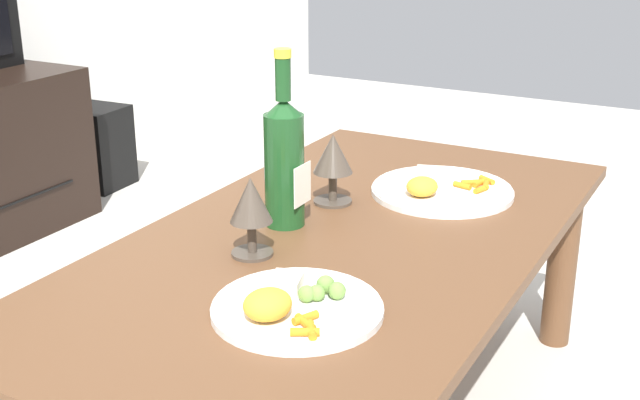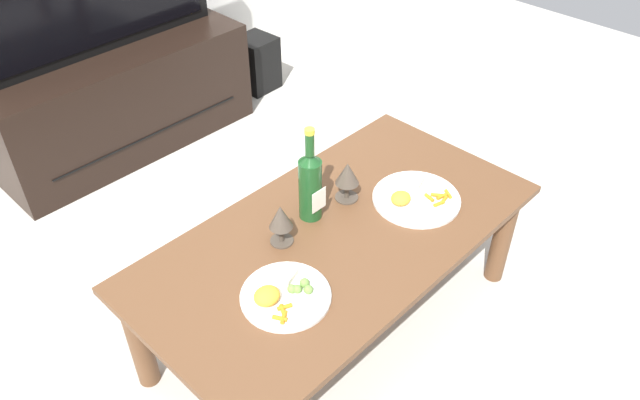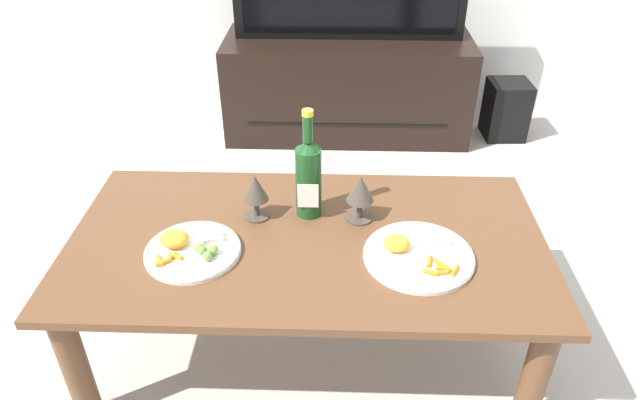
{
  "view_description": "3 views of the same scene",
  "coord_description": "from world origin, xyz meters",
  "px_view_note": "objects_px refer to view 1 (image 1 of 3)",
  "views": [
    {
      "loc": [
        -1.27,
        -0.65,
        1.03
      ],
      "look_at": [
        -0.04,
        0.03,
        0.52
      ],
      "focal_mm": 46.96,
      "sensor_mm": 36.0,
      "label": 1
    },
    {
      "loc": [
        -1.08,
        -0.97,
        1.76
      ],
      "look_at": [
        0.01,
        0.08,
        0.52
      ],
      "focal_mm": 34.62,
      "sensor_mm": 36.0,
      "label": 2
    },
    {
      "loc": [
        0.08,
        -1.27,
        1.42
      ],
      "look_at": [
        0.04,
        0.06,
        0.53
      ],
      "focal_mm": 32.01,
      "sensor_mm": 36.0,
      "label": 3
    }
  ],
  "objects_px": {
    "goblet_left": "(251,204)",
    "dinner_plate_right": "(441,189)",
    "dining_table": "(341,270)",
    "wine_bottle": "(284,158)",
    "dinner_plate_left": "(294,306)",
    "goblet_right": "(333,158)",
    "floor_speaker": "(97,147)"
  },
  "relations": [
    {
      "from": "floor_speaker",
      "to": "goblet_left",
      "type": "distance_m",
      "value": 1.85
    },
    {
      "from": "dining_table",
      "to": "floor_speaker",
      "type": "height_order",
      "value": "dining_table"
    },
    {
      "from": "floor_speaker",
      "to": "dinner_plate_right",
      "type": "bearing_deg",
      "value": -115.62
    },
    {
      "from": "wine_bottle",
      "to": "goblet_right",
      "type": "xyz_separation_m",
      "value": [
        0.15,
        -0.02,
        -0.04
      ]
    },
    {
      "from": "dinner_plate_left",
      "to": "wine_bottle",
      "type": "bearing_deg",
      "value": 33.05
    },
    {
      "from": "dining_table",
      "to": "goblet_right",
      "type": "relative_size",
      "value": 9.26
    },
    {
      "from": "dinner_plate_left",
      "to": "dinner_plate_right",
      "type": "relative_size",
      "value": 0.87
    },
    {
      "from": "floor_speaker",
      "to": "goblet_right",
      "type": "xyz_separation_m",
      "value": [
        -0.82,
        -1.43,
        0.39
      ]
    },
    {
      "from": "floor_speaker",
      "to": "dinner_plate_left",
      "type": "height_order",
      "value": "dinner_plate_left"
    },
    {
      "from": "wine_bottle",
      "to": "dinner_plate_right",
      "type": "relative_size",
      "value": 1.13
    },
    {
      "from": "goblet_right",
      "to": "dinner_plate_right",
      "type": "relative_size",
      "value": 0.49
    },
    {
      "from": "dining_table",
      "to": "dinner_plate_right",
      "type": "height_order",
      "value": "dinner_plate_right"
    },
    {
      "from": "floor_speaker",
      "to": "dinner_plate_right",
      "type": "distance_m",
      "value": 1.76
    },
    {
      "from": "goblet_left",
      "to": "dinner_plate_right",
      "type": "distance_m",
      "value": 0.49
    },
    {
      "from": "dining_table",
      "to": "dinner_plate_left",
      "type": "xyz_separation_m",
      "value": [
        -0.31,
        -0.08,
        0.08
      ]
    },
    {
      "from": "wine_bottle",
      "to": "dining_table",
      "type": "bearing_deg",
      "value": -89.32
    },
    {
      "from": "dinner_plate_left",
      "to": "goblet_right",
      "type": "bearing_deg",
      "value": 21.01
    },
    {
      "from": "dining_table",
      "to": "goblet_left",
      "type": "relative_size",
      "value": 9.42
    },
    {
      "from": "dining_table",
      "to": "wine_bottle",
      "type": "relative_size",
      "value": 4.0
    },
    {
      "from": "goblet_right",
      "to": "dinner_plate_right",
      "type": "bearing_deg",
      "value": -49.06
    },
    {
      "from": "goblet_left",
      "to": "dinner_plate_right",
      "type": "bearing_deg",
      "value": -21.16
    },
    {
      "from": "dinner_plate_right",
      "to": "goblet_left",
      "type": "bearing_deg",
      "value": 158.84
    },
    {
      "from": "floor_speaker",
      "to": "goblet_left",
      "type": "height_order",
      "value": "goblet_left"
    },
    {
      "from": "goblet_right",
      "to": "dinner_plate_right",
      "type": "distance_m",
      "value": 0.25
    },
    {
      "from": "wine_bottle",
      "to": "dinner_plate_left",
      "type": "xyz_separation_m",
      "value": [
        -0.31,
        -0.2,
        -0.12
      ]
    },
    {
      "from": "goblet_right",
      "to": "goblet_left",
      "type": "bearing_deg",
      "value": 180.0
    },
    {
      "from": "goblet_right",
      "to": "wine_bottle",
      "type": "bearing_deg",
      "value": 170.99
    },
    {
      "from": "floor_speaker",
      "to": "goblet_right",
      "type": "relative_size",
      "value": 2.09
    },
    {
      "from": "dining_table",
      "to": "dinner_plate_left",
      "type": "relative_size",
      "value": 5.15
    },
    {
      "from": "dining_table",
      "to": "dinner_plate_right",
      "type": "xyz_separation_m",
      "value": [
        0.3,
        -0.08,
        0.08
      ]
    },
    {
      "from": "floor_speaker",
      "to": "wine_bottle",
      "type": "relative_size",
      "value": 0.9
    },
    {
      "from": "dinner_plate_left",
      "to": "dinner_plate_right",
      "type": "distance_m",
      "value": 0.61
    }
  ]
}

